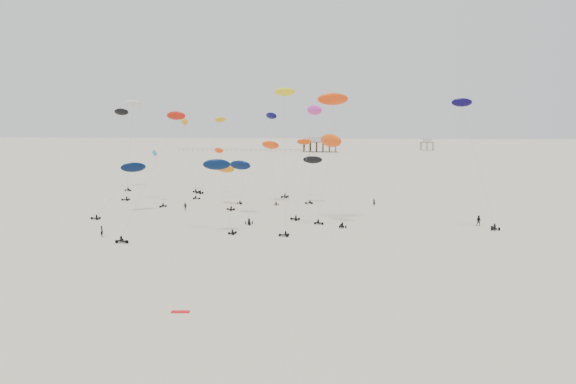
# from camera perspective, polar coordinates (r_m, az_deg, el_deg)

# --- Properties ---
(ground_plane) EXTENTS (900.00, 900.00, 0.00)m
(ground_plane) POSITION_cam_1_polar(r_m,az_deg,el_deg) (204.98, 3.58, 1.90)
(ground_plane) COLOR beige
(pavilion_main) EXTENTS (21.00, 13.00, 9.80)m
(pavilion_main) POSITION_cam_1_polar(r_m,az_deg,el_deg) (354.75, 3.25, 4.77)
(pavilion_main) COLOR brown
(pavilion_main) RESTS_ON ground
(pavilion_small) EXTENTS (9.00, 7.00, 8.00)m
(pavilion_small) POSITION_cam_1_polar(r_m,az_deg,el_deg) (387.33, 13.94, 4.66)
(pavilion_small) COLOR brown
(pavilion_small) RESTS_ON ground
(pier_fence) EXTENTS (80.20, 0.20, 1.50)m
(pier_fence) POSITION_cam_1_polar(r_m,az_deg,el_deg) (361.67, -5.03, 4.25)
(pier_fence) COLOR black
(pier_fence) RESTS_ON ground
(rig_0) EXTENTS (7.76, 16.07, 16.04)m
(rig_0) POSITION_cam_1_polar(r_m,az_deg,el_deg) (111.98, -4.69, 1.53)
(rig_0) COLOR black
(rig_0) RESTS_ON ground
(rig_1) EXTENTS (8.66, 3.12, 22.76)m
(rig_1) POSITION_cam_1_polar(r_m,az_deg,el_deg) (102.05, 18.64, 3.05)
(rig_1) COLOR black
(rig_1) RESTS_ON ground
(rig_2) EXTENTS (3.85, 11.17, 25.11)m
(rig_2) POSITION_cam_1_polar(r_m,az_deg,el_deg) (96.97, -0.33, 6.44)
(rig_2) COLOR black
(rig_2) RESTS_ON ground
(rig_3) EXTENTS (7.42, 13.06, 15.31)m
(rig_3) POSITION_cam_1_polar(r_m,az_deg,el_deg) (132.78, -13.16, 2.25)
(rig_3) COLOR black
(rig_3) RESTS_ON ground
(rig_4) EXTENTS (10.22, 14.80, 24.08)m
(rig_4) POSITION_cam_1_polar(r_m,az_deg,el_deg) (167.63, -16.46, 6.49)
(rig_4) COLOR black
(rig_4) RESTS_ON ground
(rig_5) EXTENTS (7.25, 7.40, 14.63)m
(rig_5) POSITION_cam_1_polar(r_m,az_deg,el_deg) (140.05, 0.86, 2.86)
(rig_5) COLOR black
(rig_5) RESTS_ON ground
(rig_6) EXTENTS (5.66, 6.61, 16.59)m
(rig_6) POSITION_cam_1_polar(r_m,az_deg,el_deg) (103.64, 4.26, 4.48)
(rig_6) COLOR black
(rig_6) RESTS_ON ground
(rig_7) EXTENTS (8.61, 13.02, 21.98)m
(rig_7) POSITION_cam_1_polar(r_m,az_deg,el_deg) (93.77, -13.35, 2.82)
(rig_7) COLOR black
(rig_7) RESTS_ON ground
(rig_8) EXTENTS (5.93, 10.83, 15.09)m
(rig_8) POSITION_cam_1_polar(r_m,az_deg,el_deg) (131.95, -1.75, 4.25)
(rig_8) COLOR black
(rig_8) RESTS_ON ground
(rig_9) EXTENTS (6.47, 5.75, 21.87)m
(rig_9) POSITION_cam_1_polar(r_m,az_deg,el_deg) (107.00, 2.26, 5.96)
(rig_9) COLOR black
(rig_9) RESTS_ON ground
(rig_10) EXTENTS (6.73, 15.08, 14.49)m
(rig_10) POSITION_cam_1_polar(r_m,az_deg,el_deg) (121.19, -15.86, 1.86)
(rig_10) COLOR black
(rig_10) RESTS_ON ground
(rig_11) EXTENTS (8.11, 4.23, 19.90)m
(rig_11) POSITION_cam_1_polar(r_m,az_deg,el_deg) (137.00, -7.87, 4.17)
(rig_11) COLOR black
(rig_11) RESTS_ON ground
(rig_12) EXTENTS (4.67, 5.45, 11.02)m
(rig_12) POSITION_cam_1_polar(r_m,az_deg,el_deg) (130.08, 2.46, 2.59)
(rig_12) COLOR black
(rig_12) RESTS_ON ground
(rig_13) EXTENTS (4.74, 5.51, 24.01)m
(rig_13) POSITION_cam_1_polar(r_m,az_deg,el_deg) (139.64, -15.66, 6.55)
(rig_13) COLOR black
(rig_13) RESTS_ON ground
(rig_14) EXTENTS (7.59, 8.94, 19.89)m
(rig_14) POSITION_cam_1_polar(r_m,az_deg,el_deg) (155.32, -10.26, 5.78)
(rig_14) COLOR black
(rig_14) RESTS_ON ground
(rig_15) EXTENTS (6.48, 12.44, 24.65)m
(rig_15) POSITION_cam_1_polar(r_m,az_deg,el_deg) (106.37, 4.67, 8.12)
(rig_15) COLOR black
(rig_15) RESTS_ON ground
(rig_16) EXTENTS (6.54, 4.79, 12.61)m
(rig_16) POSITION_cam_1_polar(r_m,az_deg,el_deg) (95.22, -7.05, 1.92)
(rig_16) COLOR black
(rig_16) RESTS_ON ground
(rig_17) EXTENTS (7.32, 12.81, 11.99)m
(rig_17) POSITION_cam_1_polar(r_m,az_deg,el_deg) (126.98, -6.37, 1.90)
(rig_17) COLOR black
(rig_17) RESTS_ON ground
(rig_18) EXTENTS (7.62, 4.97, 12.11)m
(rig_18) POSITION_cam_1_polar(r_m,az_deg,el_deg) (147.68, -7.83, 2.51)
(rig_18) COLOR black
(rig_18) RESTS_ON ground
(rig_19) EXTENTS (9.36, 7.30, 21.17)m
(rig_19) POSITION_cam_1_polar(r_m,az_deg,el_deg) (129.26, -2.41, 5.84)
(rig_19) COLOR black
(rig_19) RESTS_ON ground
(spectator_0) EXTENTS (0.89, 0.88, 2.05)m
(spectator_0) POSITION_cam_1_polar(r_m,az_deg,el_deg) (96.64, -18.37, -4.31)
(spectator_0) COLOR black
(spectator_0) RESTS_ON ground
(spectator_1) EXTENTS (1.22, 0.92, 2.22)m
(spectator_1) POSITION_cam_1_polar(r_m,az_deg,el_deg) (106.80, 18.80, -3.27)
(spectator_1) COLOR black
(spectator_1) RESTS_ON ground
(spectator_2) EXTENTS (1.26, 0.94, 1.89)m
(spectator_2) POSITION_cam_1_polar(r_m,az_deg,el_deg) (121.05, -10.40, -1.82)
(spectator_2) COLOR black
(spectator_2) RESTS_ON ground
(spectator_3) EXTENTS (0.84, 0.75, 1.93)m
(spectator_3) POSITION_cam_1_polar(r_m,az_deg,el_deg) (126.47, 8.72, -1.41)
(spectator_3) COLOR black
(spectator_3) RESTS_ON ground
(grounded_kite_b) EXTENTS (1.87, 0.91, 0.07)m
(grounded_kite_b) POSITION_cam_1_polar(r_m,az_deg,el_deg) (57.24, -10.87, -11.90)
(grounded_kite_b) COLOR red
(grounded_kite_b) RESTS_ON ground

